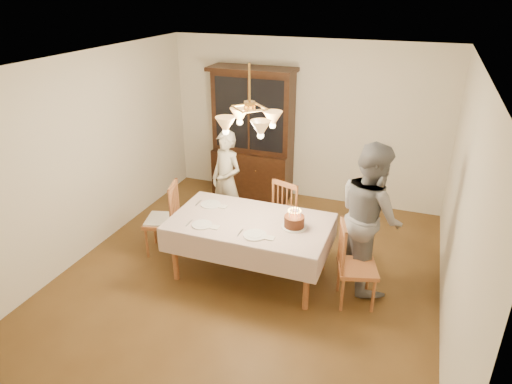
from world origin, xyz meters
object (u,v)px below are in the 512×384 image
at_px(chair_far_side, 292,216).
at_px(birthday_cake, 294,222).
at_px(china_hutch, 253,136).
at_px(dining_table, 250,226).
at_px(elderly_woman, 227,180).

distance_m(chair_far_side, birthday_cake, 0.97).
xyz_separation_m(china_hutch, chair_far_side, (1.08, -1.37, -0.60)).
distance_m(dining_table, birthday_cake, 0.55).
relative_size(dining_table, chair_far_side, 1.90).
xyz_separation_m(dining_table, chair_far_side, (0.27, 0.88, -0.24)).
bearing_deg(chair_far_side, birthday_cake, -72.67).
relative_size(chair_far_side, birthday_cake, 3.33).
distance_m(china_hutch, elderly_woman, 1.22).
bearing_deg(dining_table, china_hutch, 109.87).
xyz_separation_m(china_hutch, elderly_woman, (0.04, -1.18, -0.31)).
relative_size(dining_table, birthday_cake, 6.33).
relative_size(elderly_woman, birthday_cake, 4.90).
bearing_deg(dining_table, chair_far_side, 72.96).
bearing_deg(china_hutch, chair_far_side, -51.73).
bearing_deg(china_hutch, birthday_cake, -58.76).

